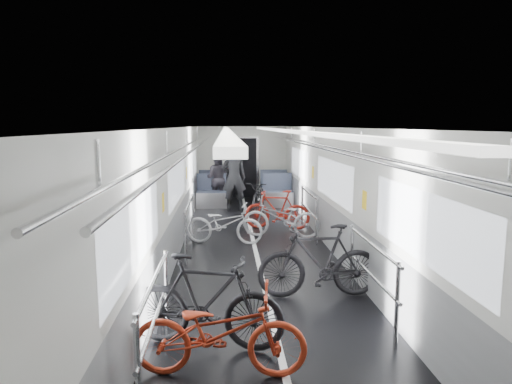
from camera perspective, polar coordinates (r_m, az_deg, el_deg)
The scene contains 10 objects.
car_shell at distance 10.39m, azimuth -0.65°, elevation 1.08°, with size 3.02×14.01×2.41m.
bike_left_near at distance 4.66m, azimuth -4.61°, elevation -17.05°, with size 0.60×1.71×0.90m, color #A52B14.
bike_left_mid at distance 5.18m, azimuth -6.26°, elevation -13.41°, with size 0.50×1.76×1.06m, color black.
bike_left_far at distance 9.49m, azimuth -4.00°, elevation -3.96°, with size 0.56×1.61×0.85m, color silver.
bike_right_near at distance 6.63m, azimuth 7.93°, elevation -8.52°, with size 0.50×1.77×1.06m, color black.
bike_right_mid at distance 9.98m, azimuth 3.16°, elevation -3.20°, with size 0.59×1.70×0.89m, color #A5A4A9.
bike_right_far at distance 10.77m, azimuth 2.64°, elevation -2.23°, with size 0.44×1.55×0.93m, color #A21E13.
bike_aisle at distance 13.10m, azimuth 0.43°, elevation -0.51°, with size 0.56×1.61×0.84m, color black.
person_standing at distance 13.09m, azimuth -2.77°, elevation 1.81°, with size 0.69×0.45×1.90m, color black.
person_seated at distance 13.92m, azimuth -4.93°, elevation 1.72°, with size 0.82×0.64×1.68m, color #2C2830.
Camera 1 is at (-0.57, -8.51, 2.45)m, focal length 32.00 mm.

